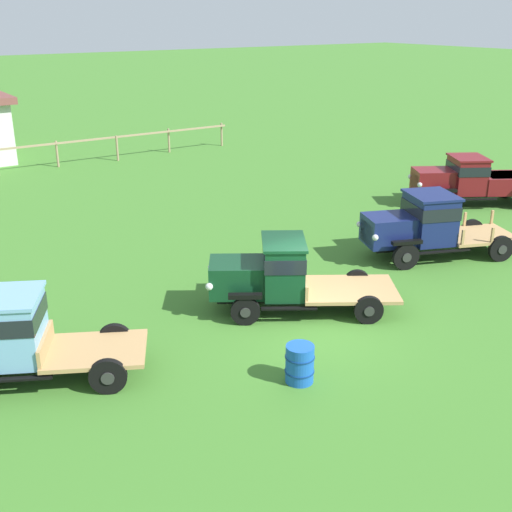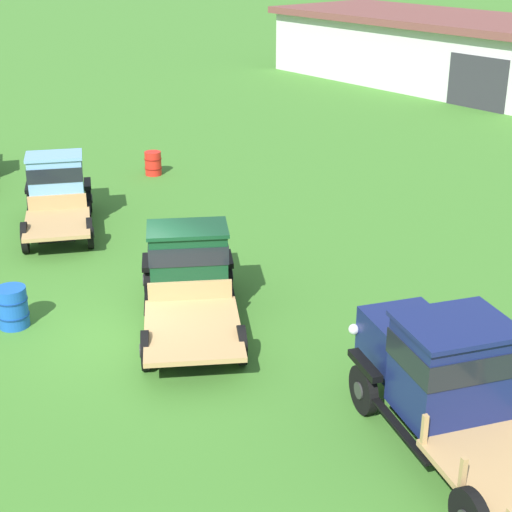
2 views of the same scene
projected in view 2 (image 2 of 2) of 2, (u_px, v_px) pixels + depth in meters
The scene contains 7 objects.
ground_plane at pixel (138, 330), 16.43m from camera, with size 240.00×240.00×0.00m, color #3D7528.
farm_shed at pixel (468, 54), 40.39m from camera, with size 22.78×7.94×3.59m.
vintage_truck_second_in_line at pixel (57, 187), 21.98m from camera, with size 4.79×3.46×2.06m.
vintage_truck_midrow_center at pixel (188, 267), 16.82m from camera, with size 5.27×4.20×2.02m.
vintage_truck_far_side at pixel (445, 373), 12.59m from camera, with size 5.51×3.51×2.18m.
oil_drum_beside_row at pixel (153, 163), 26.61m from camera, with size 0.59×0.59×0.81m.
oil_drum_near_fence at pixel (12, 307), 16.42m from camera, with size 0.66×0.66×0.88m.
Camera 2 is at (12.88, -7.22, 7.77)m, focal length 55.00 mm.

